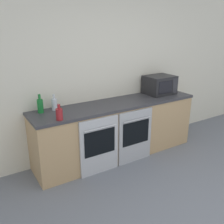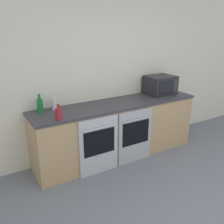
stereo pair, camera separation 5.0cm
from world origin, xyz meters
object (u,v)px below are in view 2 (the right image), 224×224
Objects in this scene: bottle_red at (59,114)px; microwave at (160,85)px; bottle_green at (40,105)px; oven_left at (99,146)px; bottle_clear at (54,104)px; oven_right at (135,136)px.

microwave is at bearing 9.22° from bottle_red.
bottle_green is at bearing 177.58° from microwave.
oven_left is 1.72× the size of microwave.
bottle_clear reaches higher than bottle_red.
oven_right is at bearing -25.06° from bottle_clear.
microwave is at bearing -2.42° from bottle_green.
bottle_green is 0.20m from bottle_clear.
microwave reaches higher than bottle_red.
bottle_green is 1.14× the size of bottle_clear.
oven_left and oven_right have the same top height.
bottle_clear reaches higher than oven_left.
bottle_red is at bearing -101.30° from bottle_clear.
microwave reaches higher than bottle_green.
oven_right is 1.08m from microwave.
bottle_red is at bearing 175.79° from oven_right.
oven_left is 1.00× the size of oven_right.
oven_right is at bearing 0.00° from oven_left.
bottle_green is at bearing 142.63° from oven_left.
bottle_green is (-2.04, 0.09, -0.05)m from microwave.
oven_left is 0.75m from bottle_red.
microwave is at bearing 15.67° from oven_left.
bottle_red is 0.42m from bottle_green.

